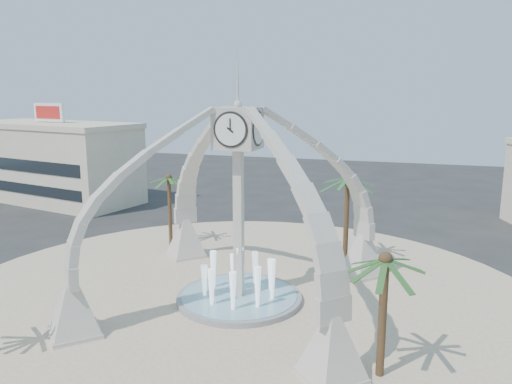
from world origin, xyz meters
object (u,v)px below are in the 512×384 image
(palm_east, at_px, (385,261))
(clock_tower, at_px, (238,202))
(palm_north, at_px, (348,180))
(fountain, at_px, (239,297))
(palm_west, at_px, (169,179))

(palm_east, bearing_deg, clock_tower, 146.37)
(palm_east, distance_m, palm_north, 16.18)
(clock_tower, xyz_separation_m, fountain, (0.00, 0.00, -6.20))
(palm_east, bearing_deg, palm_west, 140.48)
(clock_tower, relative_size, palm_north, 2.39)
(clock_tower, height_order, fountain, clock_tower)
(clock_tower, bearing_deg, palm_east, -33.63)
(fountain, xyz_separation_m, palm_east, (9.20, -6.12, 5.42))
(palm_west, height_order, palm_north, palm_north)
(fountain, distance_m, palm_east, 12.31)
(palm_west, bearing_deg, clock_tower, -44.31)
(palm_east, relative_size, palm_north, 0.87)
(clock_tower, relative_size, palm_west, 2.69)
(clock_tower, height_order, palm_east, clock_tower)
(palm_north, bearing_deg, clock_tower, -119.56)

